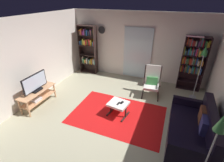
# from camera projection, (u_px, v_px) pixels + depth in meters

# --- Properties ---
(ground_plane) EXTENTS (7.02, 7.02, 0.00)m
(ground_plane) POSITION_uv_depth(u_px,v_px,m) (109.00, 119.00, 4.59)
(ground_plane) COLOR #ACA88A
(wall_back) EXTENTS (5.60, 0.06, 2.60)m
(wall_back) POSITION_uv_depth(u_px,v_px,m) (138.00, 47.00, 6.37)
(wall_back) COLOR silver
(wall_back) RESTS_ON ground
(wall_left) EXTENTS (0.06, 6.00, 2.60)m
(wall_left) POSITION_uv_depth(u_px,v_px,m) (25.00, 63.00, 4.87)
(wall_left) COLOR silver
(wall_left) RESTS_ON ground
(glass_door_panel) EXTENTS (1.10, 0.01, 2.00)m
(glass_door_panel) POSITION_uv_depth(u_px,v_px,m) (137.00, 54.00, 6.42)
(glass_door_panel) COLOR silver
(area_rug) EXTENTS (2.61, 1.78, 0.01)m
(area_rug) POSITION_uv_depth(u_px,v_px,m) (117.00, 115.00, 4.77)
(area_rug) COLOR red
(area_rug) RESTS_ON ground
(tv_stand) EXTENTS (0.41, 1.21, 0.52)m
(tv_stand) POSITION_uv_depth(u_px,v_px,m) (38.00, 96.00, 5.02)
(tv_stand) COLOR tan
(tv_stand) RESTS_ON ground
(television) EXTENTS (0.20, 0.86, 0.53)m
(television) POSITION_uv_depth(u_px,v_px,m) (35.00, 83.00, 4.84)
(television) COLOR black
(television) RESTS_ON tv_stand
(bookshelf_near_tv) EXTENTS (0.75, 0.30, 2.03)m
(bookshelf_near_tv) POSITION_uv_depth(u_px,v_px,m) (88.00, 48.00, 6.96)
(bookshelf_near_tv) COLOR black
(bookshelf_near_tv) RESTS_ON ground
(bookshelf_near_sofa) EXTENTS (0.78, 0.30, 1.92)m
(bookshelf_near_sofa) POSITION_uv_depth(u_px,v_px,m) (193.00, 60.00, 5.62)
(bookshelf_near_sofa) COLOR #2E1A20
(bookshelf_near_sofa) RESTS_ON ground
(leather_sofa) EXTENTS (0.92, 1.84, 0.87)m
(leather_sofa) POSITION_uv_depth(u_px,v_px,m) (193.00, 130.00, 3.82)
(leather_sofa) COLOR black
(leather_sofa) RESTS_ON ground
(lounge_armchair) EXTENTS (0.63, 0.71, 1.02)m
(lounge_armchair) POSITION_uv_depth(u_px,v_px,m) (152.00, 80.00, 5.52)
(lounge_armchair) COLOR black
(lounge_armchair) RESTS_ON ground
(ottoman) EXTENTS (0.59, 0.56, 0.41)m
(ottoman) POSITION_uv_depth(u_px,v_px,m) (118.00, 105.00, 4.62)
(ottoman) COLOR white
(ottoman) RESTS_ON ground
(tv_remote) EXTENTS (0.06, 0.15, 0.02)m
(tv_remote) POSITION_uv_depth(u_px,v_px,m) (118.00, 103.00, 4.54)
(tv_remote) COLOR black
(tv_remote) RESTS_ON ottoman
(cell_phone) EXTENTS (0.10, 0.15, 0.01)m
(cell_phone) POSITION_uv_depth(u_px,v_px,m) (122.00, 103.00, 4.59)
(cell_phone) COLOR black
(cell_phone) RESTS_ON ottoman
(floor_lamp_by_sofa) EXTENTS (0.22, 0.22, 1.69)m
(floor_lamp_by_sofa) POSITION_uv_depth(u_px,v_px,m) (217.00, 135.00, 2.34)
(floor_lamp_by_sofa) COLOR #A5A5AD
(floor_lamp_by_sofa) RESTS_ON ground
(floor_lamp_by_shelf) EXTENTS (0.22, 0.22, 1.77)m
(floor_lamp_by_shelf) POSITION_uv_depth(u_px,v_px,m) (203.00, 58.00, 4.94)
(floor_lamp_by_shelf) COLOR #A5A5AD
(floor_lamp_by_shelf) RESTS_ON ground
(wall_clock) EXTENTS (0.29, 0.03, 0.29)m
(wall_clock) POSITION_uv_depth(u_px,v_px,m) (102.00, 30.00, 6.54)
(wall_clock) COLOR silver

